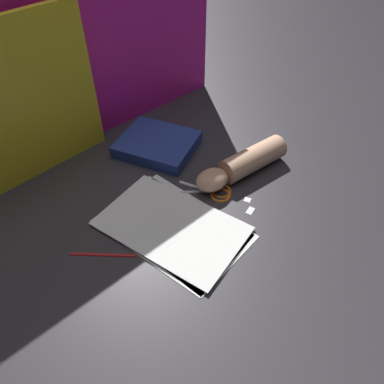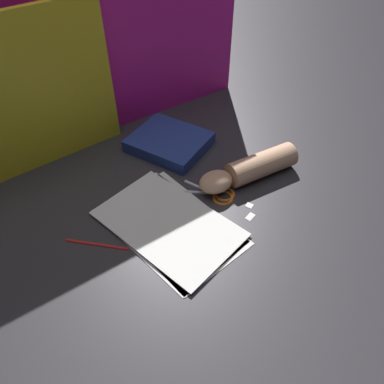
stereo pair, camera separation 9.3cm
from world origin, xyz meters
TOP-DOWN VIEW (x-y plane):
  - ground_plane at (0.00, 0.00)m, footprint 6.00×6.00m
  - backdrop_panel_center at (0.14, 0.44)m, footprint 0.88×0.18m
  - paper_stack at (-0.05, -0.00)m, footprint 0.25×0.37m
  - book_closed at (0.17, 0.24)m, footprint 0.24×0.26m
  - scissors at (0.11, -0.01)m, footprint 0.12×0.15m
  - hand_forearm at (0.23, -0.03)m, footprint 0.31×0.15m
  - paper_scrap_near at (0.05, -0.15)m, footprint 0.03×0.02m
  - paper_scrap_mid at (0.14, -0.10)m, footprint 0.02×0.02m
  - paper_scrap_far at (0.02, -0.07)m, footprint 0.02×0.02m
  - paper_scrap_side at (0.11, -0.13)m, footprint 0.03×0.02m
  - pen at (-0.21, 0.07)m, footprint 0.10×0.13m

SIDE VIEW (x-z plane):
  - ground_plane at x=0.00m, z-range 0.00..0.00m
  - paper_scrap_near at x=0.05m, z-range 0.00..0.00m
  - paper_scrap_mid at x=0.14m, z-range 0.00..0.00m
  - paper_scrap_far at x=0.02m, z-range 0.00..0.00m
  - paper_scrap_side at x=0.11m, z-range 0.00..0.00m
  - pen at x=-0.21m, z-range 0.00..0.01m
  - paper_stack at x=-0.05m, z-range 0.00..0.01m
  - scissors at x=0.11m, z-range 0.00..0.01m
  - book_closed at x=0.17m, z-range 0.00..0.04m
  - hand_forearm at x=0.23m, z-range 0.00..0.07m
  - backdrop_panel_center at x=0.14m, z-range 0.00..0.59m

